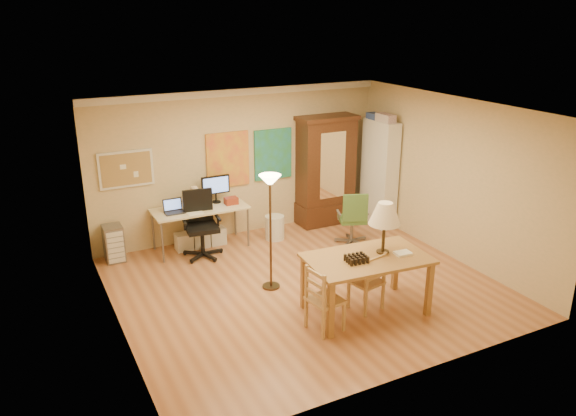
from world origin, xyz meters
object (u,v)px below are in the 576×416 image
office_chair_green (352,230)px  computer_desk (202,223)px  armoire (326,177)px  dining_table (374,245)px  bookshelf (379,174)px  office_chair_black (202,239)px

office_chair_green → computer_desk: bearing=155.9°
office_chair_green → armoire: (0.13, 1.18, 0.66)m
dining_table → office_chair_green: 2.45m
computer_desk → bookshelf: size_ratio=0.80×
dining_table → office_chair_green: (1.05, 2.10, -0.72)m
dining_table → computer_desk: 3.52m
dining_table → armoire: (1.18, 3.27, -0.06)m
computer_desk → office_chair_black: computer_desk is taller
office_chair_green → armoire: armoire is taller
dining_table → computer_desk: (-1.39, 3.19, -0.53)m
dining_table → office_chair_black: bearing=118.3°
bookshelf → office_chair_green: bearing=-147.1°
office_chair_black → bookshelf: 3.65m
dining_table → bookshelf: bookshelf is taller
office_chair_black → bookshelf: bearing=-1.2°
office_chair_black → armoire: armoire is taller
office_chair_black → dining_table: bearing=-61.7°
office_chair_black → office_chair_green: 2.67m
computer_desk → office_chair_black: size_ratio=1.44×
computer_desk → bookshelf: 3.52m
office_chair_green → bookshelf: bearing=32.9°
armoire → office_chair_green: bearing=-96.2°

